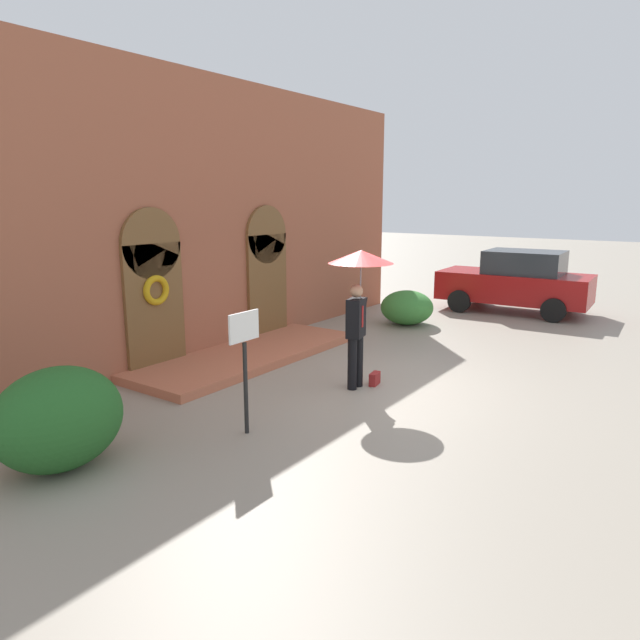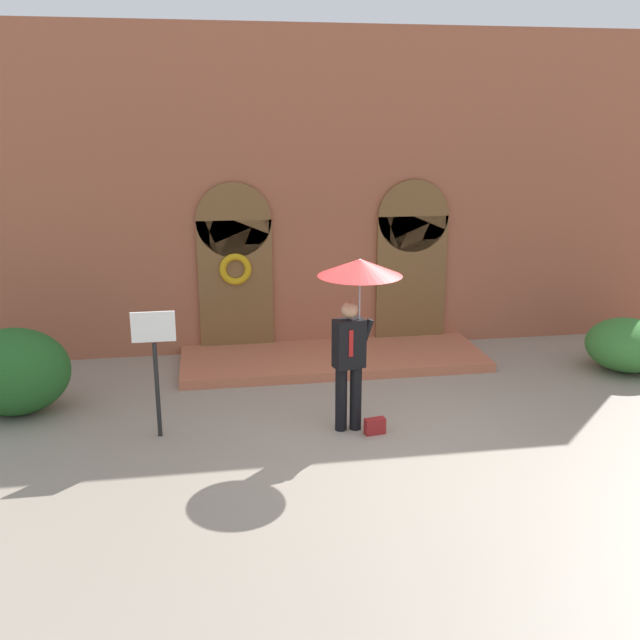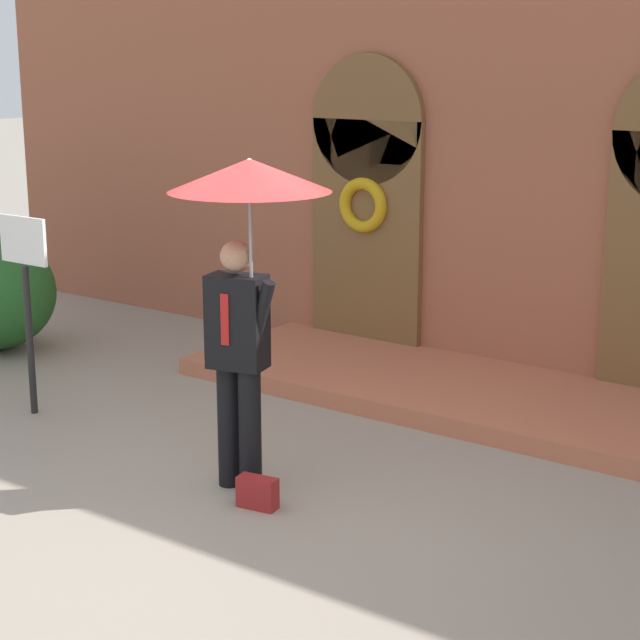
{
  "view_description": "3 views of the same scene",
  "coord_description": "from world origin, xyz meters",
  "px_view_note": "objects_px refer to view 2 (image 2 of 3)",
  "views": [
    {
      "loc": [
        -8.29,
        -4.58,
        3.21
      ],
      "look_at": [
        0.15,
        1.4,
        0.99
      ],
      "focal_mm": 32.0,
      "sensor_mm": 36.0,
      "label": 1
    },
    {
      "loc": [
        -2.1,
        -8.42,
        4.11
      ],
      "look_at": [
        -0.43,
        1.83,
        1.14
      ],
      "focal_mm": 40.0,
      "sensor_mm": 36.0,
      "label": 2
    },
    {
      "loc": [
        4.42,
        -5.09,
        3.02
      ],
      "look_at": [
        -0.51,
        1.63,
        0.95
      ],
      "focal_mm": 60.0,
      "sensor_mm": 36.0,
      "label": 3
    }
  ],
  "objects_px": {
    "handbag": "(375,426)",
    "person_with_umbrella": "(357,293)",
    "sign_post": "(155,353)",
    "shrub_right": "(627,345)",
    "shrub_left": "(14,372)"
  },
  "relations": [
    {
      "from": "handbag",
      "to": "person_with_umbrella",
      "type": "bearing_deg",
      "value": 128.84
    },
    {
      "from": "person_with_umbrella",
      "to": "sign_post",
      "type": "height_order",
      "value": "person_with_umbrella"
    },
    {
      "from": "person_with_umbrella",
      "to": "shrub_right",
      "type": "height_order",
      "value": "person_with_umbrella"
    },
    {
      "from": "sign_post",
      "to": "shrub_left",
      "type": "distance_m",
      "value": 2.41
    },
    {
      "from": "shrub_left",
      "to": "shrub_right",
      "type": "relative_size",
      "value": 1.16
    },
    {
      "from": "sign_post",
      "to": "shrub_right",
      "type": "xyz_separation_m",
      "value": [
        7.61,
        1.39,
        -0.72
      ]
    },
    {
      "from": "person_with_umbrella",
      "to": "shrub_right",
      "type": "bearing_deg",
      "value": 17.7
    },
    {
      "from": "person_with_umbrella",
      "to": "handbag",
      "type": "bearing_deg",
      "value": -41.29
    },
    {
      "from": "handbag",
      "to": "shrub_right",
      "type": "relative_size",
      "value": 0.21
    },
    {
      "from": "person_with_umbrella",
      "to": "shrub_right",
      "type": "distance_m",
      "value": 5.44
    },
    {
      "from": "shrub_left",
      "to": "person_with_umbrella",
      "type": "bearing_deg",
      "value": -15.79
    },
    {
      "from": "handbag",
      "to": "shrub_left",
      "type": "xyz_separation_m",
      "value": [
        -4.91,
        1.53,
        0.52
      ]
    },
    {
      "from": "person_with_umbrella",
      "to": "sign_post",
      "type": "xyz_separation_m",
      "value": [
        -2.62,
        0.21,
        -0.75
      ]
    },
    {
      "from": "handbag",
      "to": "sign_post",
      "type": "xyz_separation_m",
      "value": [
        -2.85,
        0.4,
        1.05
      ]
    },
    {
      "from": "person_with_umbrella",
      "to": "shrub_right",
      "type": "relative_size",
      "value": 1.74
    }
  ]
}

